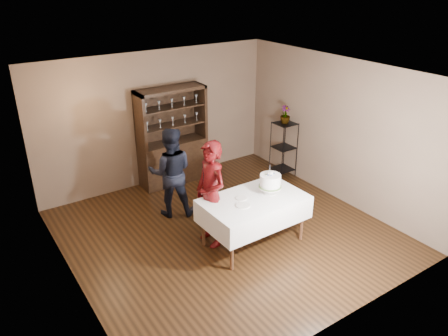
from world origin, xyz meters
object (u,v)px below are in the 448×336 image
(china_hutch, at_px, (173,152))
(woman, at_px, (211,194))
(cake_table, at_px, (254,209))
(cake, at_px, (270,182))
(plant_etagere, at_px, (284,147))
(man, at_px, (171,172))
(potted_plant, at_px, (285,115))

(china_hutch, distance_m, woman, 2.42)
(cake_table, xyz_separation_m, cake, (0.32, 0.00, 0.40))
(china_hutch, height_order, cake_table, china_hutch)
(cake_table, bearing_deg, plant_etagere, 38.94)
(china_hutch, xyz_separation_m, man, (-0.65, -1.17, 0.16))
(cake_table, bearing_deg, china_hutch, 89.92)
(china_hutch, height_order, man, china_hutch)
(woman, relative_size, potted_plant, 4.76)
(china_hutch, height_order, potted_plant, china_hutch)
(plant_etagere, bearing_deg, cake_table, -141.06)
(woman, distance_m, cake, 0.96)
(plant_etagere, distance_m, potted_plant, 0.72)
(cake_table, bearing_deg, man, 112.38)
(man, height_order, potted_plant, man)
(woman, height_order, potted_plant, woman)
(man, bearing_deg, china_hutch, -91.44)
(cake_table, height_order, potted_plant, potted_plant)
(woman, xyz_separation_m, potted_plant, (2.63, 1.29, 0.49))
(plant_etagere, bearing_deg, potted_plant, 152.33)
(cake_table, xyz_separation_m, woman, (-0.55, 0.39, 0.26))
(cake, bearing_deg, china_hutch, 96.54)
(woman, xyz_separation_m, man, (-0.10, 1.17, -0.05))
(plant_etagere, relative_size, cake_table, 0.73)
(cake_table, distance_m, cake, 0.51)
(woman, height_order, cake, woman)
(woman, height_order, man, woman)
(china_hutch, bearing_deg, cake_table, -90.08)
(woman, bearing_deg, cake_table, 51.88)
(cake, bearing_deg, plant_etagere, 43.63)
(cake_table, xyz_separation_m, potted_plant, (2.08, 1.69, 0.75))
(potted_plant, bearing_deg, cake_table, -140.90)
(china_hutch, xyz_separation_m, woman, (-0.55, -2.34, 0.21))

